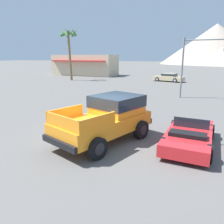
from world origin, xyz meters
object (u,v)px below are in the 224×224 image
palm_tree_tall (69,42)px  parked_car_tan (169,77)px  red_convertible_car (189,136)px  orange_pickup_truck (109,116)px  traffic_light_main (202,56)px

palm_tree_tall → parked_car_tan: bearing=16.2°
red_convertible_car → parked_car_tan: parked_car_tan is taller
red_convertible_car → parked_car_tan: (-4.52, 24.68, 0.19)m
palm_tree_tall → orange_pickup_truck: bearing=-53.2°
parked_car_tan → palm_tree_tall: size_ratio=0.62×
orange_pickup_truck → traffic_light_main: traffic_light_main is taller
red_convertible_car → parked_car_tan: 25.09m
red_convertible_car → palm_tree_tall: 28.51m
orange_pickup_truck → parked_car_tan: size_ratio=1.08×
orange_pickup_truck → traffic_light_main: (3.45, 12.07, 2.61)m
red_convertible_car → palm_tree_tall: (-19.13, 20.42, 5.43)m
traffic_light_main → palm_tree_tall: bearing=155.0°
orange_pickup_truck → red_convertible_car: bearing=28.8°
parked_car_tan → traffic_light_main: traffic_light_main is taller
red_convertible_car → orange_pickup_truck: bearing=-167.8°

